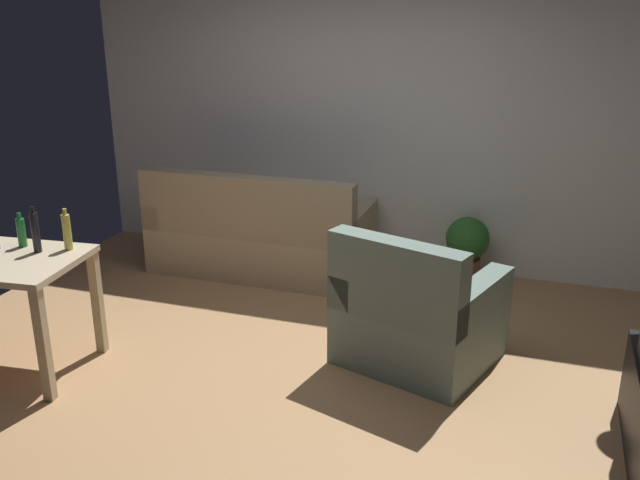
% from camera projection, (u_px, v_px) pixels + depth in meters
% --- Properties ---
extents(ground_plane, '(5.20, 4.40, 0.02)m').
position_uv_depth(ground_plane, '(281.00, 374.00, 4.48)').
color(ground_plane, tan).
extents(wall_rear, '(5.20, 0.10, 2.70)m').
position_uv_depth(wall_rear, '(372.00, 111.00, 6.00)').
color(wall_rear, white).
rests_on(wall_rear, ground_plane).
extents(couch, '(1.86, 0.84, 0.92)m').
position_uv_depth(couch, '(259.00, 238.00, 6.04)').
color(couch, tan).
rests_on(couch, ground_plane).
extents(potted_plant, '(0.36, 0.36, 0.57)m').
position_uv_depth(potted_plant, '(467.00, 245.00, 5.79)').
color(potted_plant, brown).
rests_on(potted_plant, ground_plane).
extents(armchair, '(1.11, 1.07, 0.92)m').
position_uv_depth(armchair, '(416.00, 317.00, 4.52)').
color(armchair, slate).
rests_on(armchair, ground_plane).
extents(bottle_green, '(0.05, 0.05, 0.23)m').
position_uv_depth(bottle_green, '(21.00, 232.00, 4.47)').
color(bottle_green, '#1E722D').
rests_on(bottle_green, desk).
extents(bottle_dark, '(0.05, 0.05, 0.30)m').
position_uv_depth(bottle_dark, '(35.00, 232.00, 4.36)').
color(bottle_dark, black).
rests_on(bottle_dark, desk).
extents(bottle_squat, '(0.05, 0.05, 0.27)m').
position_uv_depth(bottle_squat, '(67.00, 232.00, 4.41)').
color(bottle_squat, '#BCB24C').
rests_on(bottle_squat, desk).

